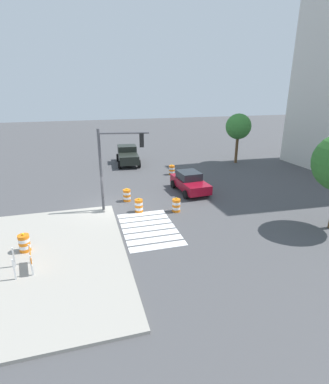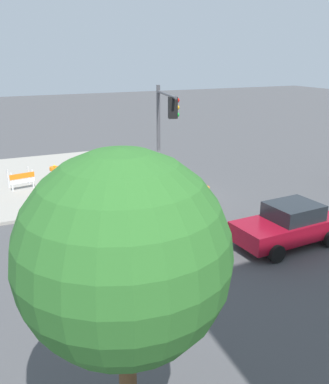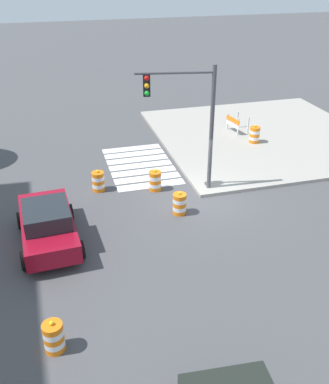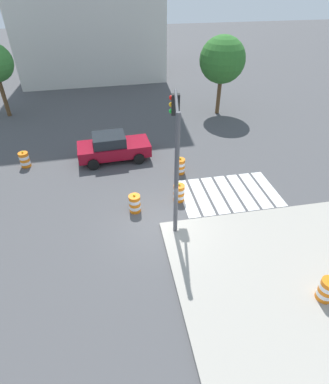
# 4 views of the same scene
# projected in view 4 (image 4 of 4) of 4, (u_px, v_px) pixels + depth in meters

# --- Properties ---
(ground_plane) EXTENTS (120.00, 120.00, 0.00)m
(ground_plane) POSITION_uv_depth(u_px,v_px,m) (160.00, 225.00, 14.26)
(ground_plane) COLOR #474749
(crosswalk_stripes) EXTENTS (5.10, 3.20, 0.02)m
(crosswalk_stripes) POSITION_uv_depth(u_px,v_px,m) (228.00, 193.00, 16.28)
(crosswalk_stripes) COLOR silver
(crosswalk_stripes) RESTS_ON ground
(sports_car) EXTENTS (4.40, 2.34, 1.63)m
(sports_car) POSITION_uv_depth(u_px,v_px,m) (113.00, 147.00, 18.70)
(sports_car) COLOR maroon
(sports_car) RESTS_ON ground
(traffic_barrel_near_corner) EXTENTS (0.56, 0.56, 1.02)m
(traffic_barrel_near_corner) POSITION_uv_depth(u_px,v_px,m) (135.00, 203.00, 14.85)
(traffic_barrel_near_corner) COLOR orange
(traffic_barrel_near_corner) RESTS_ON ground
(traffic_barrel_crosswalk_end) EXTENTS (0.56, 0.56, 1.02)m
(traffic_barrel_crosswalk_end) POSITION_uv_depth(u_px,v_px,m) (180.00, 166.00, 17.62)
(traffic_barrel_crosswalk_end) COLOR orange
(traffic_barrel_crosswalk_end) RESTS_ON ground
(traffic_barrel_median_near) EXTENTS (0.56, 0.56, 1.02)m
(traffic_barrel_median_near) POSITION_uv_depth(u_px,v_px,m) (25.00, 160.00, 18.21)
(traffic_barrel_median_near) COLOR orange
(traffic_barrel_median_near) RESTS_ON ground
(traffic_barrel_median_far) EXTENTS (0.56, 0.56, 1.02)m
(traffic_barrel_median_far) POSITION_uv_depth(u_px,v_px,m) (179.00, 193.00, 15.55)
(traffic_barrel_median_far) COLOR orange
(traffic_barrel_median_far) RESTS_ON ground
(traffic_barrel_on_sidewalk) EXTENTS (0.56, 0.56, 1.02)m
(traffic_barrel_on_sidewalk) POSITION_uv_depth(u_px,v_px,m) (327.00, 290.00, 10.72)
(traffic_barrel_on_sidewalk) COLOR orange
(traffic_barrel_on_sidewalk) RESTS_ON sidewalk_corner
(traffic_light_pole) EXTENTS (0.80, 3.25, 5.50)m
(traffic_light_pole) POSITION_uv_depth(u_px,v_px,m) (176.00, 143.00, 12.48)
(traffic_light_pole) COLOR #4C4C51
(traffic_light_pole) RESTS_ON sidewalk_corner
(street_tree_streetside_mid) EXTENTS (3.39, 3.39, 5.78)m
(street_tree_streetside_mid) POSITION_uv_depth(u_px,v_px,m) (222.00, 60.00, 22.77)
(street_tree_streetside_mid) COLOR brown
(street_tree_streetside_mid) RESTS_ON ground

